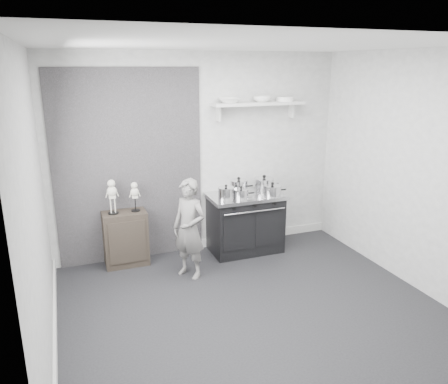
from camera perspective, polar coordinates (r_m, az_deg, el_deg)
The scene contains 16 objects.
ground at distance 4.85m, azimuth 3.72°, elevation -15.10°, with size 4.00×4.00×0.00m, color black.
room_shell at distance 4.33m, azimuth 2.23°, elevation 4.49°, with size 4.02×3.62×2.71m.
wall_shelf at distance 6.02m, azimuth 4.49°, elevation 11.34°, with size 1.30×0.26×0.24m.
stove at distance 6.09m, azimuth 2.80°, elevation -4.00°, with size 1.02×0.64×0.82m.
side_cabinet at distance 5.83m, azimuth -12.72°, elevation -5.94°, with size 0.55×0.32×0.72m, color black.
child at distance 5.30m, azimuth -4.54°, elevation -4.83°, with size 0.45×0.30×1.24m, color slate.
pot_front_left at distance 5.74m, azimuth 0.27°, elevation -0.13°, with size 0.30×0.21×0.20m.
pot_back_left at distance 6.01m, azimuth 1.93°, elevation 0.74°, with size 0.34×0.25×0.23m.
pot_back_right at distance 6.13m, azimuth 5.25°, elevation 0.99°, with size 0.37×0.28×0.23m.
pot_front_right at distance 5.93m, azimuth 6.32°, elevation 0.23°, with size 0.33×0.25×0.19m.
pot_front_center at distance 5.78m, azimuth 2.25°, elevation -0.20°, with size 0.29×0.20×0.16m.
skeleton_full at distance 5.61m, azimuth -14.42°, elevation -0.26°, with size 0.14×0.09×0.51m, color beige, non-canonical shape.
skeleton_torso at distance 5.66m, azimuth -11.58°, elevation -0.33°, with size 0.12×0.08×0.44m, color beige, non-canonical shape.
bowl_large at distance 5.84m, azimuth 0.68°, elevation 11.89°, with size 0.28×0.28×0.07m, color white.
bowl_small at distance 6.03m, azimuth 4.99°, elevation 12.00°, with size 0.24×0.24×0.08m, color white.
plate_stack at distance 6.19m, azimuth 7.96°, elevation 11.94°, with size 0.23×0.23×0.06m, color white.
Camera 1 is at (-1.74, -3.76, 2.53)m, focal length 35.00 mm.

